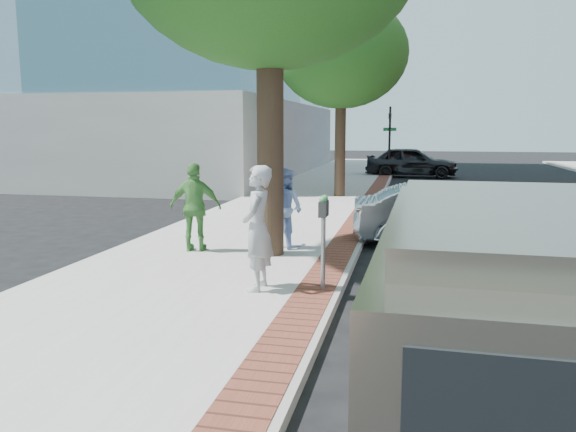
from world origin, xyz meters
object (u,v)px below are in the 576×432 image
(parking_meter, at_px, (323,223))
(person_gray, at_px, (257,228))
(person_officer, at_px, (286,208))
(van, at_px, (509,299))
(sedan_silver, at_px, (448,215))
(bg_car, at_px, (411,162))
(person_green, at_px, (195,207))

(parking_meter, relative_size, person_gray, 0.76)
(person_officer, xyz_separation_m, van, (3.46, -6.27, 0.14))
(person_officer, bearing_deg, van, 153.13)
(parking_meter, height_order, sedan_silver, parking_meter)
(bg_car, xyz_separation_m, van, (0.92, -26.34, 0.29))
(parking_meter, bearing_deg, person_gray, -166.59)
(parking_meter, distance_m, bg_car, 23.09)
(parking_meter, distance_m, person_officer, 3.24)
(bg_car, distance_m, van, 26.36)
(person_gray, xyz_separation_m, sedan_silver, (3.14, 4.81, -0.42))
(sedan_silver, bearing_deg, bg_car, -3.30)
(parking_meter, distance_m, person_gray, 1.02)
(sedan_silver, height_order, van, van)
(person_officer, xyz_separation_m, person_green, (-1.71, -0.78, 0.07))
(parking_meter, xyz_separation_m, person_officer, (-1.27, 2.98, -0.22))
(person_green, bearing_deg, person_gray, 120.49)
(parking_meter, relative_size, sedan_silver, 0.35)
(parking_meter, xyz_separation_m, person_gray, (-0.99, -0.24, -0.09))
(person_officer, relative_size, person_green, 0.92)
(person_officer, distance_m, person_green, 1.88)
(person_officer, xyz_separation_m, bg_car, (2.55, 20.07, -0.15))
(person_gray, distance_m, van, 4.42)
(bg_car, bearing_deg, van, -176.91)
(sedan_silver, bearing_deg, parking_meter, 148.91)
(sedan_silver, height_order, bg_car, bg_car)
(parking_meter, distance_m, van, 3.96)
(parking_meter, bearing_deg, bg_car, 86.82)
(parking_meter, distance_m, person_green, 3.71)
(parking_meter, height_order, bg_car, bg_car)
(person_officer, bearing_deg, parking_meter, 147.27)
(person_gray, height_order, person_officer, person_gray)
(parking_meter, relative_size, person_green, 0.81)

